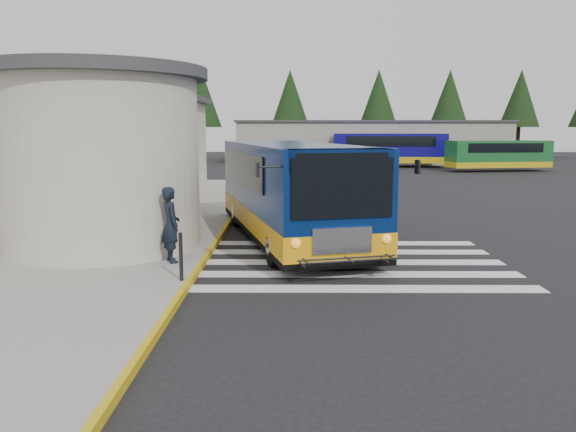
{
  "coord_description": "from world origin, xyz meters",
  "views": [
    {
      "loc": [
        -1.86,
        -14.69,
        3.34
      ],
      "look_at": [
        -1.94,
        -0.5,
        1.15
      ],
      "focal_mm": 35.0,
      "sensor_mm": 36.0,
      "label": 1
    }
  ],
  "objects_px": {
    "pedestrian_a": "(171,225)",
    "transit_bus": "(290,195)",
    "bollard": "(181,257)",
    "far_bus_b": "(498,154)",
    "far_bus_a": "(389,148)",
    "pedestrian_b": "(75,222)"
  },
  "relations": [
    {
      "from": "bollard",
      "to": "far_bus_b",
      "type": "bearing_deg",
      "value": 60.65
    },
    {
      "from": "transit_bus",
      "to": "pedestrian_b",
      "type": "relative_size",
      "value": 6.37
    },
    {
      "from": "pedestrian_b",
      "to": "far_bus_a",
      "type": "height_order",
      "value": "far_bus_a"
    },
    {
      "from": "transit_bus",
      "to": "pedestrian_a",
      "type": "distance_m",
      "value": 4.54
    },
    {
      "from": "transit_bus",
      "to": "pedestrian_a",
      "type": "bearing_deg",
      "value": -143.55
    },
    {
      "from": "transit_bus",
      "to": "far_bus_a",
      "type": "relative_size",
      "value": 1.05
    },
    {
      "from": "transit_bus",
      "to": "far_bus_b",
      "type": "height_order",
      "value": "transit_bus"
    },
    {
      "from": "far_bus_a",
      "to": "transit_bus",
      "type": "bearing_deg",
      "value": 170.09
    },
    {
      "from": "pedestrian_a",
      "to": "bollard",
      "type": "xyz_separation_m",
      "value": [
        0.57,
        -1.71,
        -0.4
      ]
    },
    {
      "from": "pedestrian_b",
      "to": "far_bus_b",
      "type": "bearing_deg",
      "value": 123.0
    },
    {
      "from": "pedestrian_a",
      "to": "far_bus_b",
      "type": "bearing_deg",
      "value": -58.83
    },
    {
      "from": "pedestrian_a",
      "to": "pedestrian_b",
      "type": "bearing_deg",
      "value": 43.96
    },
    {
      "from": "pedestrian_a",
      "to": "bollard",
      "type": "relative_size",
      "value": 1.77
    },
    {
      "from": "far_bus_b",
      "to": "bollard",
      "type": "bearing_deg",
      "value": 141.15
    },
    {
      "from": "bollard",
      "to": "far_bus_b",
      "type": "height_order",
      "value": "far_bus_b"
    },
    {
      "from": "pedestrian_a",
      "to": "pedestrian_b",
      "type": "distance_m",
      "value": 2.8
    },
    {
      "from": "transit_bus",
      "to": "far_bus_b",
      "type": "distance_m",
      "value": 33.09
    },
    {
      "from": "transit_bus",
      "to": "bollard",
      "type": "relative_size",
      "value": 10.29
    },
    {
      "from": "far_bus_a",
      "to": "bollard",
      "type": "bearing_deg",
      "value": 168.79
    },
    {
      "from": "pedestrian_b",
      "to": "pedestrian_a",
      "type": "bearing_deg",
      "value": 49.89
    },
    {
      "from": "pedestrian_a",
      "to": "transit_bus",
      "type": "bearing_deg",
      "value": -66.85
    },
    {
      "from": "transit_bus",
      "to": "far_bus_a",
      "type": "distance_m",
      "value": 34.91
    }
  ]
}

